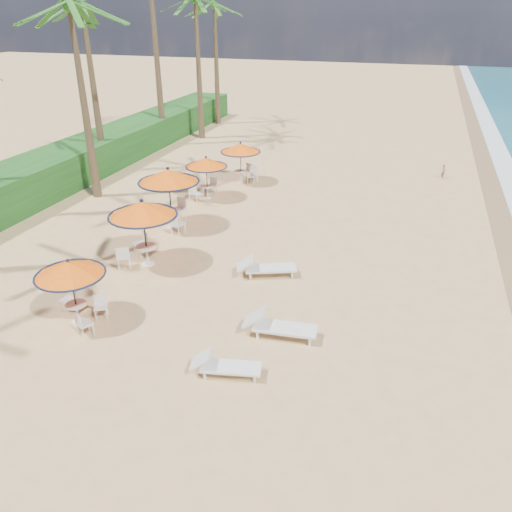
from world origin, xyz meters
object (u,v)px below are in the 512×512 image
at_px(station_0, 72,276).
at_px(lounger_mid, 277,326).
at_px(station_1, 141,215).
at_px(station_3, 205,168).
at_px(station_2, 170,182).
at_px(lounger_near, 223,365).
at_px(station_4, 242,153).
at_px(lounger_far, 264,267).

relative_size(station_0, lounger_mid, 0.97).
xyz_separation_m(station_1, station_3, (-0.67, 7.20, -0.40)).
xyz_separation_m(station_2, lounger_near, (5.62, -8.33, -1.73)).
xyz_separation_m(station_2, lounger_mid, (6.46, -6.27, -1.68)).
height_order(station_1, lounger_near, station_1).
relative_size(station_1, station_4, 1.16).
relative_size(station_0, station_2, 0.80).
distance_m(station_2, station_4, 6.76).
distance_m(station_0, lounger_near, 5.26).
relative_size(station_4, lounger_near, 1.17).
distance_m(lounger_near, lounger_far, 5.41).
xyz_separation_m(station_4, lounger_near, (4.81, -15.03, -1.32)).
distance_m(station_1, station_4, 10.15).
height_order(station_0, lounger_near, station_0).
bearing_deg(lounger_near, lounger_far, 83.76).
bearing_deg(lounger_far, station_0, -157.02).
distance_m(station_1, station_2, 3.51).
xyz_separation_m(station_3, lounger_near, (5.65, -12.09, -1.25)).
relative_size(station_2, lounger_mid, 1.22).
xyz_separation_m(station_0, lounger_near, (5.02, -0.93, -1.25)).
distance_m(station_0, station_2, 7.44).
relative_size(lounger_near, lounger_mid, 0.87).
bearing_deg(station_0, station_3, 93.22).
bearing_deg(station_1, station_2, 100.38).
bearing_deg(station_2, station_3, 90.54).
xyz_separation_m(station_1, station_4, (0.18, 10.14, -0.34)).
relative_size(station_2, lounger_far, 1.23).
bearing_deg(lounger_near, lounger_mid, 55.35).
bearing_deg(station_1, lounger_far, 6.39).
bearing_deg(station_1, station_4, 89.01).
relative_size(station_0, lounger_far, 0.98).
height_order(station_0, station_2, station_2).
bearing_deg(lounger_near, station_1, 123.29).
bearing_deg(station_4, station_3, -106.00).
distance_m(lounger_mid, lounger_far, 3.61).
bearing_deg(station_3, station_4, 74.00).
bearing_deg(station_2, lounger_near, -56.02).
bearing_deg(lounger_mid, station_1, 148.51).
height_order(station_2, lounger_near, station_2).
relative_size(station_4, lounger_mid, 1.02).
relative_size(station_1, lounger_mid, 1.18).
bearing_deg(station_2, lounger_far, -30.33).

